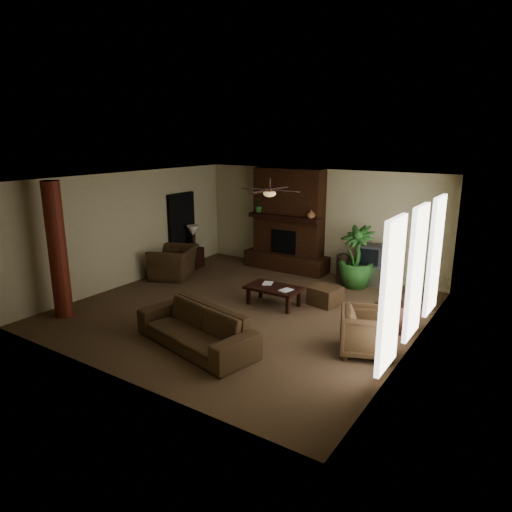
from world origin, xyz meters
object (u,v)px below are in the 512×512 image
Objects in this scene: tv_stand at (371,275)px; side_table_right at (393,317)px; armchair_left at (174,257)px; armchair_right at (367,330)px; coffee_table at (274,289)px; floor_plant at (356,270)px; sofa at (196,321)px; side_table_left at (192,257)px; log_column at (57,251)px; lamp_left at (193,232)px; ottoman at (325,296)px; floor_vase at (343,266)px; lamp_right at (392,281)px.

side_table_right reaches higher than tv_stand.
armchair_right is (5.84, -1.48, -0.10)m from armchair_left.
floor_plant reaches higher than coffee_table.
sofa is 5.17m from side_table_left.
log_column reaches higher than lamp_left.
side_table_right is at bearing -19.31° from ottoman.
log_column reaches higher than ottoman.
lamp_left is at bearing 158.18° from coffee_table.
armchair_left is 5.93m from side_table_right.
armchair_right is 4.01m from floor_vase.
side_table_left is at bearing 167.97° from lamp_right.
lamp_right reaches higher than coffee_table.
lamp_left is 1.00× the size of lamp_right.
lamp_right is (1.95, -2.35, 0.57)m from floor_vase.
log_column reaches higher than floor_vase.
log_column reaches higher than armchair_right.
floor_vase is at bearing 5.68° from armchair_right.
ottoman is at bearing 84.71° from sofa.
floor_vase is 1.18× the size of lamp_right.
side_table_left is 6.27m from lamp_right.
tv_stand is at bearing 50.19° from log_column.
armchair_left is 1.40× the size of armchair_right.
floor_plant is at bearing -121.42° from tv_stand.
side_table_left is at bearing 44.95° from armchair_right.
side_table_left is (-0.22, 0.99, -0.26)m from armchair_left.
sofa is 3.73× the size of lamp_left.
floor_plant is at bearing 126.70° from side_table_right.
armchair_right reaches higher than side_table_right.
ottoman is 1.57m from floor_plant.
armchair_right is 1.35× the size of lamp_right.
tv_stand is (1.38, 5.13, -0.22)m from sofa.
sofa is 3.72m from lamp_right.
lamp_left is at bearing 92.64° from log_column.
lamp_right is at bearing -12.03° from side_table_left.
floor_plant is at bearing 125.31° from lamp_right.
lamp_right is (-0.05, -0.04, 0.73)m from side_table_right.
armchair_left is 0.80× the size of floor_plant.
coffee_table is 1.41× the size of tv_stand.
lamp_left is (0.00, 0.06, 0.73)m from side_table_left.
armchair_right is 1.30m from lamp_right.
floor_plant is 2.36× the size of lamp_right.
floor_plant reaches higher than side_table_left.
floor_vase is at bearing 93.19° from armchair_left.
ottoman is 1.78m from side_table_right.
floor_plant reaches higher than tv_stand.
floor_vase is (-0.32, 1.72, 0.23)m from ottoman.
armchair_right is 1.59× the size of side_table_left.
side_table_left is at bearing -165.74° from floor_vase.
sofa is at bearing -101.59° from tv_stand.
armchair_right is 1.03× the size of tv_stand.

